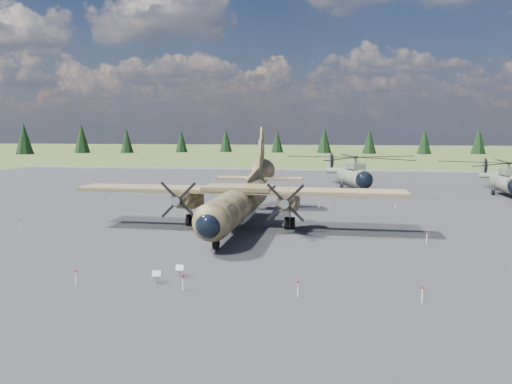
# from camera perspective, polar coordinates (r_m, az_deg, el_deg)

# --- Properties ---
(ground) EXTENTS (500.00, 500.00, 0.00)m
(ground) POSITION_cam_1_polar(r_m,az_deg,el_deg) (39.88, -5.24, -5.04)
(ground) COLOR #4E5C28
(ground) RESTS_ON ground
(apron) EXTENTS (120.00, 120.00, 0.04)m
(apron) POSITION_cam_1_polar(r_m,az_deg,el_deg) (49.45, -2.36, -2.65)
(apron) COLOR #5E5D63
(apron) RESTS_ON ground
(transport_plane) EXTENTS (27.81, 25.33, 9.21)m
(transport_plane) POSITION_cam_1_polar(r_m,az_deg,el_deg) (43.27, -1.73, -0.50)
(transport_plane) COLOR #36361D
(transport_plane) RESTS_ON ground
(helicopter_near) EXTENTS (24.08, 24.35, 4.81)m
(helicopter_near) POSITION_cam_1_polar(r_m,az_deg,el_deg) (70.30, 11.15, 2.92)
(helicopter_near) COLOR #68695B
(helicopter_near) RESTS_ON ground
(helicopter_mid) EXTENTS (17.53, 20.46, 4.37)m
(helicopter_mid) POSITION_cam_1_polar(r_m,az_deg,el_deg) (70.51, 26.78, 2.04)
(helicopter_mid) COLOR #68695B
(helicopter_mid) RESTS_ON ground
(info_placard_left) EXTENTS (0.50, 0.29, 0.74)m
(info_placard_left) POSITION_cam_1_polar(r_m,az_deg,el_deg) (28.15, -11.31, -9.28)
(info_placard_left) COLOR gray
(info_placard_left) RESTS_ON ground
(info_placard_right) EXTENTS (0.47, 0.21, 0.73)m
(info_placard_right) POSITION_cam_1_polar(r_m,az_deg,el_deg) (29.08, -8.70, -8.70)
(info_placard_right) COLOR gray
(info_placard_right) RESTS_ON ground
(barrier_fence) EXTENTS (33.12, 29.62, 0.85)m
(barrier_fence) POSITION_cam_1_polar(r_m,az_deg,el_deg) (39.82, -5.92, -4.32)
(barrier_fence) COLOR silver
(barrier_fence) RESTS_ON ground
(treeline) EXTENTS (318.04, 316.18, 10.98)m
(treeline) POSITION_cam_1_polar(r_m,az_deg,el_deg) (45.90, 8.20, 2.37)
(treeline) COLOR black
(treeline) RESTS_ON ground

